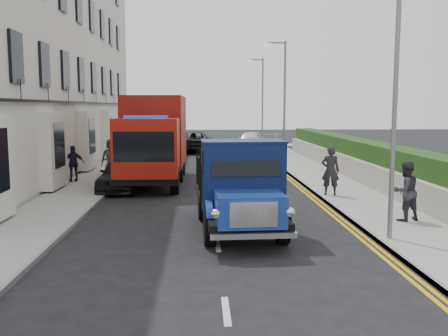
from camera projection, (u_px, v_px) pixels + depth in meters
ground at (215, 226)px, 14.28m from camera, size 120.00×120.00×0.00m
pavement_west at (97, 180)px, 22.95m from camera, size 2.40×38.00×0.12m
pavement_east at (322, 178)px, 23.44m from camera, size 2.60×38.00×0.12m
promenade at (205, 146)px, 43.02m from camera, size 30.00×2.50×0.12m
sea_plane at (203, 130)px, 73.76m from camera, size 120.00×120.00×0.00m
terrace_west at (25, 33)px, 25.85m from camera, size 6.31×30.20×14.25m
garden_east at (363, 160)px, 23.43m from camera, size 1.45×28.00×1.75m
seafront_railing at (206, 140)px, 42.17m from camera, size 13.00×0.08×1.11m
lamp_near at (391, 82)px, 12.00m from camera, size 1.23×0.18×7.00m
lamp_mid at (282, 96)px, 27.86m from camera, size 1.23×0.18×7.00m
lamp_far at (261, 99)px, 37.78m from camera, size 1.23×0.18×7.00m
bedford_lorry at (242, 193)px, 13.09m from camera, size 2.35×5.39×2.50m
red_lorry at (154, 137)px, 22.14m from camera, size 2.60×7.41×3.86m
parked_car_front at (122, 174)px, 20.27m from camera, size 1.78×3.98×1.33m
parked_car_mid at (159, 160)px, 25.98m from camera, size 1.47×3.93×1.28m
parked_car_rear at (162, 155)px, 28.29m from camera, size 1.96×4.64×1.34m
seafront_car_left at (192, 141)px, 37.69m from camera, size 3.57×6.01×1.57m
seafront_car_right at (251, 141)px, 38.96m from camera, size 2.96×4.75×1.51m
pedestrian_east_near at (330, 171)px, 18.51m from camera, size 0.74×0.56×1.83m
pedestrian_east_far at (405, 191)px, 14.33m from camera, size 1.00×0.88×1.73m
pedestrian_west_near at (74, 163)px, 21.90m from camera, size 1.00×0.76×1.59m
pedestrian_west_far at (111, 159)px, 22.87m from camera, size 0.95×0.67×1.82m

